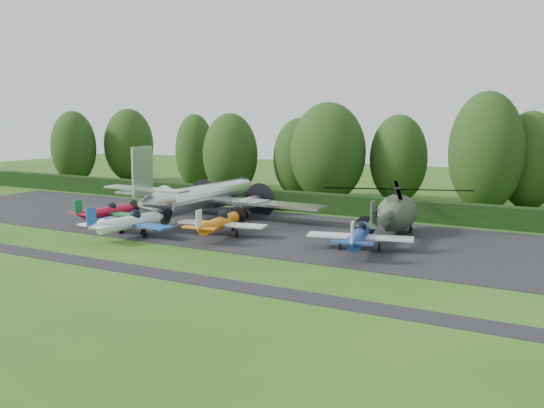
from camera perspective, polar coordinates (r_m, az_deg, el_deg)
The scene contains 19 objects.
ground at distance 48.02m, azimuth -11.30°, elevation -3.94°, with size 160.00×160.00×0.00m, color #224C15.
apron at distance 55.86m, azimuth -4.69°, elevation -2.03°, with size 70.00×18.00×0.01m, color black.
taxiway_verge at distance 43.74m, azimuth -16.38°, elevation -5.37°, with size 70.00×2.00×0.00m, color black.
hedgerow at distance 65.17m, azimuth 0.65°, elevation -0.46°, with size 90.00×1.60×2.00m, color black.
transport_plane at distance 59.34m, azimuth -6.34°, elevation 0.69°, with size 24.16×18.53×7.74m.
light_plane_red at distance 59.11m, azimuth -15.22°, elevation -0.67°, with size 6.65×6.99×2.56m.
light_plane_white at distance 51.84m, azimuth -13.25°, elevation -1.66°, with size 7.83×8.23×3.01m.
light_plane_orange at distance 50.45m, azimuth -4.96°, elevation -1.78°, with size 7.64×8.03×2.93m.
light_plane_blue at distance 45.44m, azimuth 8.22°, elevation -2.95°, with size 7.88×8.29×3.03m.
helicopter at distance 52.38m, azimuth 11.67°, elevation -0.52°, with size 12.38×14.50×3.99m.
tree_0 at distance 70.85m, azimuth 11.81°, elevation 4.19°, with size 6.55×6.55×10.08m.
tree_1 at distance 93.95m, azimuth -13.32°, elevation 5.43°, with size 7.32×7.32×10.83m.
tree_2 at distance 92.90m, azimuth -18.18°, elevation 5.10°, with size 6.44×6.44×10.51m.
tree_3 at distance 73.28m, azimuth 2.58°, elevation 4.33°, with size 6.28×6.28×9.64m.
tree_4 at distance 69.59m, azimuth 23.09°, elevation 3.77°, with size 6.38×6.38×10.49m.
tree_5 at distance 74.58m, azimuth -3.95°, elevation 4.62°, with size 6.73×6.73×10.21m.
tree_6 at distance 83.38m, azimuth -7.26°, elevation 4.94°, with size 5.35×5.35×10.08m.
tree_7 at distance 69.98m, azimuth 5.30°, elevation 4.85°, with size 8.68×8.68×11.47m.
tree_8 at distance 66.49m, azimuth 19.51°, elevation 4.63°, with size 7.63×7.63×12.49m.
Camera 1 is at (30.37, -35.72, 10.36)m, focal length 40.00 mm.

